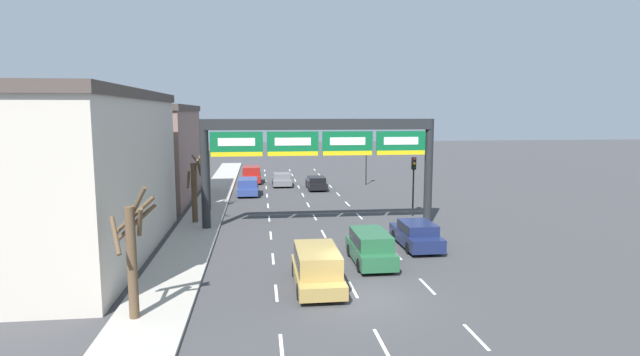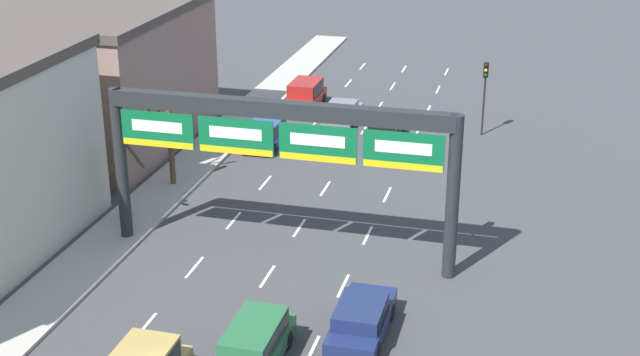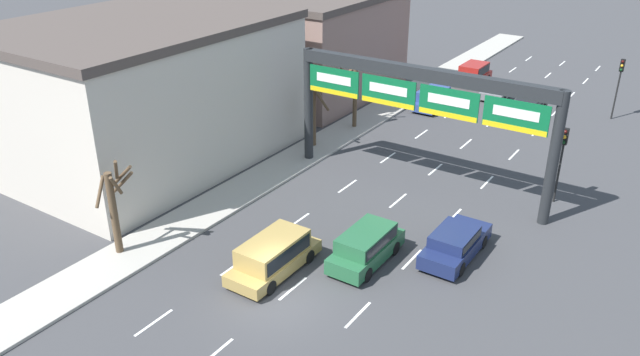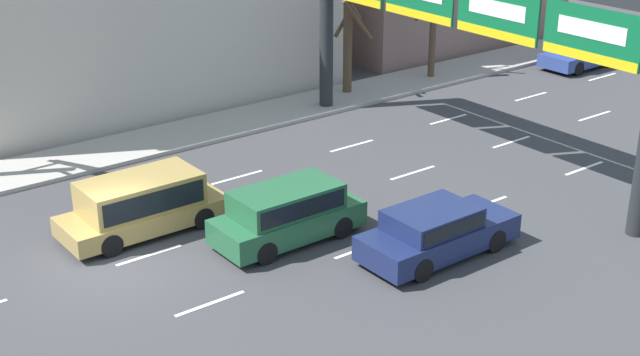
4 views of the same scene
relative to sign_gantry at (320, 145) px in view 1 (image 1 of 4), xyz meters
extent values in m
plane|color=#3D3D3F|center=(0.00, -12.92, -5.47)|extent=(220.00, 220.00, 0.00)
cube|color=#A8A399|center=(-8.00, -12.92, -5.40)|extent=(2.80, 110.00, 0.15)
cube|color=white|center=(-3.30, -16.92, -5.47)|extent=(0.12, 2.00, 0.01)
cube|color=white|center=(-3.30, -11.92, -5.47)|extent=(0.12, 2.00, 0.01)
cube|color=white|center=(-3.30, -6.92, -5.47)|extent=(0.12, 2.00, 0.01)
cube|color=white|center=(-3.30, -1.92, -5.47)|extent=(0.12, 2.00, 0.01)
cube|color=white|center=(-3.30, 3.08, -5.47)|extent=(0.12, 2.00, 0.01)
cube|color=white|center=(-3.30, 8.08, -5.47)|extent=(0.12, 2.00, 0.01)
cube|color=white|center=(-3.30, 13.08, -5.47)|extent=(0.12, 2.00, 0.01)
cube|color=white|center=(-3.30, 18.08, -5.47)|extent=(0.12, 2.00, 0.01)
cube|color=white|center=(-3.30, 23.08, -5.47)|extent=(0.12, 2.00, 0.01)
cube|color=white|center=(-3.30, 28.08, -5.47)|extent=(0.12, 2.00, 0.01)
cube|color=white|center=(-3.30, 33.08, -5.47)|extent=(0.12, 2.00, 0.01)
cube|color=white|center=(0.00, -16.92, -5.47)|extent=(0.12, 2.00, 0.01)
cube|color=white|center=(0.00, -11.92, -5.47)|extent=(0.12, 2.00, 0.01)
cube|color=white|center=(0.00, -6.92, -5.47)|extent=(0.12, 2.00, 0.01)
cube|color=white|center=(0.00, -1.92, -5.47)|extent=(0.12, 2.00, 0.01)
cube|color=white|center=(0.00, 3.08, -5.47)|extent=(0.12, 2.00, 0.01)
cube|color=white|center=(0.00, 8.08, -5.47)|extent=(0.12, 2.00, 0.01)
cube|color=white|center=(0.00, 13.08, -5.47)|extent=(0.12, 2.00, 0.01)
cube|color=white|center=(0.00, 18.08, -5.47)|extent=(0.12, 2.00, 0.01)
cube|color=white|center=(0.00, 23.08, -5.47)|extent=(0.12, 2.00, 0.01)
cube|color=white|center=(0.00, 28.08, -5.47)|extent=(0.12, 2.00, 0.01)
cube|color=white|center=(0.00, 33.08, -5.47)|extent=(0.12, 2.00, 0.01)
cube|color=white|center=(3.30, -16.92, -5.47)|extent=(0.12, 2.00, 0.01)
cube|color=white|center=(3.30, -11.92, -5.47)|extent=(0.12, 2.00, 0.01)
cube|color=white|center=(3.30, -6.92, -5.47)|extent=(0.12, 2.00, 0.01)
cube|color=white|center=(3.30, -1.92, -5.47)|extent=(0.12, 2.00, 0.01)
cube|color=white|center=(3.30, 3.08, -5.47)|extent=(0.12, 2.00, 0.01)
cube|color=white|center=(3.30, 8.08, -5.47)|extent=(0.12, 2.00, 0.01)
cube|color=white|center=(3.30, 13.08, -5.47)|extent=(0.12, 2.00, 0.01)
cube|color=white|center=(3.30, 18.08, -5.47)|extent=(0.12, 2.00, 0.01)
cube|color=white|center=(3.30, 23.08, -5.47)|extent=(0.12, 2.00, 0.01)
cube|color=white|center=(3.30, 28.08, -5.47)|extent=(0.12, 2.00, 0.01)
cube|color=white|center=(3.30, 33.08, -5.47)|extent=(0.12, 2.00, 0.01)
cylinder|color=#232628|center=(-7.40, 0.05, -1.90)|extent=(0.56, 0.56, 7.16)
cylinder|color=#232628|center=(7.40, 0.05, -1.90)|extent=(0.56, 0.56, 7.16)
cube|color=#232628|center=(0.00, 0.05, 1.33)|extent=(14.80, 0.60, 0.70)
cube|color=#0C6033|center=(-5.35, -0.29, 0.10)|extent=(3.32, 0.08, 1.56)
cube|color=white|center=(-5.35, -0.33, 0.24)|extent=(2.32, 0.02, 0.50)
cube|color=yellow|center=(-5.35, -0.33, -0.54)|extent=(3.25, 0.02, 0.28)
cube|color=#0C6033|center=(-1.78, -0.29, 0.10)|extent=(3.32, 0.08, 1.56)
cube|color=white|center=(-1.78, -0.33, 0.24)|extent=(2.32, 0.02, 0.50)
cube|color=yellow|center=(-1.78, -0.33, -0.54)|extent=(3.25, 0.02, 0.28)
cube|color=#0C6033|center=(1.78, -0.29, 0.10)|extent=(3.32, 0.08, 1.56)
cube|color=white|center=(1.78, -0.33, 0.24)|extent=(2.32, 0.02, 0.50)
cube|color=yellow|center=(1.78, -0.33, -0.54)|extent=(3.25, 0.02, 0.28)
cube|color=#0C6033|center=(5.35, -0.29, 0.10)|extent=(3.32, 0.08, 1.56)
cube|color=white|center=(5.35, -0.33, 0.24)|extent=(2.32, 0.02, 0.50)
cube|color=yellow|center=(5.35, -0.33, -0.54)|extent=(3.25, 0.02, 0.28)
cube|color=beige|center=(-16.19, -5.26, -1.36)|extent=(12.77, 16.88, 8.23)
cube|color=#4C423D|center=(-16.19, -5.26, 3.01)|extent=(13.03, 17.22, 0.50)
cube|color=gray|center=(-15.42, 11.89, -1.62)|extent=(11.24, 13.33, 7.70)
cube|color=#4C423D|center=(-15.42, 11.89, 2.48)|extent=(11.46, 13.60, 0.50)
cube|color=maroon|center=(-4.81, 21.73, -4.93)|extent=(1.95, 4.07, 0.69)
cube|color=maroon|center=(-4.81, 21.69, -4.14)|extent=(1.79, 2.85, 0.89)
cube|color=black|center=(-4.81, 21.69, -4.14)|extent=(1.83, 2.62, 0.64)
cylinder|color=black|center=(-5.70, 22.95, -5.14)|extent=(0.22, 0.66, 0.66)
cylinder|color=black|center=(-3.92, 22.95, -5.14)|extent=(0.22, 0.66, 0.66)
cylinder|color=black|center=(-5.70, 20.51, -5.14)|extent=(0.22, 0.66, 0.66)
cylinder|color=black|center=(-3.92, 20.51, -5.14)|extent=(0.22, 0.66, 0.66)
cube|color=#235B38|center=(1.57, -8.27, -4.91)|extent=(1.79, 4.42, 0.73)
cube|color=#235B38|center=(1.57, -8.32, -4.19)|extent=(1.65, 3.09, 0.71)
cube|color=black|center=(1.57, -8.32, -4.19)|extent=(1.68, 2.85, 0.51)
cylinder|color=black|center=(0.76, -6.95, -5.14)|extent=(0.22, 0.66, 0.66)
cylinder|color=black|center=(2.38, -6.95, -5.14)|extent=(0.22, 0.66, 0.66)
cylinder|color=black|center=(0.76, -9.60, -5.14)|extent=(0.22, 0.66, 0.66)
cylinder|color=black|center=(2.38, -9.60, -5.14)|extent=(0.22, 0.66, 0.66)
cube|color=navy|center=(-5.02, 13.64, -4.97)|extent=(1.84, 4.21, 0.60)
cube|color=navy|center=(-5.02, 13.60, -4.30)|extent=(1.69, 2.95, 0.74)
cube|color=black|center=(-5.02, 13.60, -4.30)|extent=(1.73, 2.71, 0.53)
cylinder|color=black|center=(-5.85, 14.90, -5.14)|extent=(0.22, 0.66, 0.66)
cylinder|color=black|center=(-4.19, 14.90, -5.14)|extent=(0.22, 0.66, 0.66)
cylinder|color=black|center=(-5.85, 12.38, -5.14)|extent=(0.22, 0.66, 0.66)
cylinder|color=black|center=(-4.19, 12.38, -5.14)|extent=(0.22, 0.66, 0.66)
cube|color=#A88947|center=(-1.49, -11.29, -4.99)|extent=(1.95, 4.88, 0.57)
cube|color=#A88947|center=(-1.49, -11.34, -4.24)|extent=(1.79, 3.42, 0.93)
cube|color=black|center=(-1.49, -11.34, -4.24)|extent=(1.83, 3.15, 0.67)
cylinder|color=black|center=(-2.38, -9.82, -5.14)|extent=(0.22, 0.66, 0.66)
cylinder|color=black|center=(-0.61, -9.82, -5.14)|extent=(0.22, 0.66, 0.66)
cylinder|color=black|center=(-2.38, -12.75, -5.14)|extent=(0.22, 0.66, 0.66)
cylinder|color=black|center=(-0.61, -12.75, -5.14)|extent=(0.22, 0.66, 0.66)
cube|color=black|center=(1.63, 16.44, -4.98)|extent=(1.75, 4.41, 0.59)
cube|color=black|center=(1.63, 16.18, -4.44)|extent=(1.61, 2.29, 0.48)
cube|color=black|center=(1.63, 16.18, -4.44)|extent=(1.65, 2.11, 0.35)
cylinder|color=black|center=(0.84, 17.77, -5.14)|extent=(0.22, 0.66, 0.66)
cylinder|color=black|center=(2.42, 17.77, -5.14)|extent=(0.22, 0.66, 0.66)
cylinder|color=black|center=(0.84, 15.12, -5.14)|extent=(0.22, 0.66, 0.66)
cylinder|color=black|center=(2.42, 15.12, -5.14)|extent=(0.22, 0.66, 0.66)
cube|color=slate|center=(-1.67, 19.19, -4.99)|extent=(1.88, 4.12, 0.57)
cube|color=slate|center=(-1.67, 18.94, -4.43)|extent=(1.73, 2.14, 0.57)
cube|color=black|center=(-1.67, 18.94, -4.43)|extent=(1.77, 1.97, 0.41)
cylinder|color=black|center=(-2.52, 20.42, -5.14)|extent=(0.22, 0.66, 0.66)
cylinder|color=black|center=(-0.82, 20.42, -5.14)|extent=(0.22, 0.66, 0.66)
cylinder|color=black|center=(-2.52, 17.95, -5.14)|extent=(0.22, 0.66, 0.66)
cylinder|color=black|center=(-0.82, 17.95, -5.14)|extent=(0.22, 0.66, 0.66)
cube|color=#19234C|center=(4.83, -5.48, -4.92)|extent=(1.85, 4.70, 0.70)
cube|color=#19234C|center=(4.83, -5.76, -4.29)|extent=(1.70, 2.44, 0.56)
cube|color=black|center=(4.83, -5.76, -4.29)|extent=(1.74, 2.25, 0.40)
cylinder|color=black|center=(3.99, -4.07, -5.14)|extent=(0.22, 0.66, 0.66)
cylinder|color=black|center=(5.67, -4.07, -5.14)|extent=(0.22, 0.66, 0.66)
cylinder|color=black|center=(3.99, -6.89, -5.14)|extent=(0.22, 0.66, 0.66)
cylinder|color=black|center=(5.67, -6.89, -5.14)|extent=(0.22, 0.66, 0.66)
cylinder|color=black|center=(7.18, 18.85, -3.65)|extent=(0.12, 0.12, 3.64)
cube|color=black|center=(7.18, 18.85, -1.38)|extent=(0.30, 0.24, 0.90)
sphere|color=#3D0E0C|center=(7.18, 18.72, -1.08)|extent=(0.20, 0.20, 0.20)
sphere|color=gold|center=(7.18, 18.72, -1.38)|extent=(0.20, 0.20, 0.20)
sphere|color=#0E3515|center=(7.18, 18.72, -1.68)|extent=(0.20, 0.20, 0.20)
cylinder|color=black|center=(7.24, 2.78, -3.75)|extent=(0.12, 0.12, 3.44)
cube|color=black|center=(7.24, 2.78, -1.58)|extent=(0.30, 0.24, 0.90)
sphere|color=#3D0E0C|center=(7.24, 2.65, -1.28)|extent=(0.20, 0.20, 0.20)
sphere|color=gold|center=(7.24, 2.65, -1.58)|extent=(0.20, 0.20, 0.20)
sphere|color=#0E3515|center=(7.24, 2.65, -1.88)|extent=(0.20, 0.20, 0.20)
cylinder|color=brown|center=(-8.53, -14.21, -3.27)|extent=(0.36, 0.36, 4.11)
cylinder|color=brown|center=(-8.55, -13.48, -1.67)|extent=(1.56, 0.21, 1.45)
cylinder|color=brown|center=(-8.98, -14.43, -2.19)|extent=(0.64, 1.09, 1.25)
cylinder|color=brown|center=(-8.52, -13.47, -1.97)|extent=(1.59, 0.18, 1.48)
cylinder|color=brown|center=(-8.30, -13.88, -1.12)|extent=(0.85, 0.66, 1.23)
cylinder|color=brown|center=(-8.21, -14.09, -1.80)|extent=(0.43, 0.82, 1.17)
cylinder|color=brown|center=(-7.86, 6.47, -3.11)|extent=(0.30, 0.30, 4.43)
cylinder|color=brown|center=(-8.39, 5.86, -1.84)|extent=(1.39, 1.22, 1.52)
cylinder|color=brown|center=(-8.60, 6.70, -1.55)|extent=(0.61, 1.60, 1.35)
cylinder|color=brown|center=(-8.09, 6.98, -1.10)|extent=(1.15, 0.62, 0.95)
cylinder|color=brown|center=(-8.35, 1.93, -3.31)|extent=(0.39, 0.39, 4.02)
cylinder|color=brown|center=(-7.98, 1.88, -1.59)|extent=(0.29, 0.91, 1.18)
cylinder|color=brown|center=(-7.65, 1.88, -2.06)|extent=(0.28, 1.55, 1.83)
cylinder|color=brown|center=(-8.73, 1.94, -2.43)|extent=(0.18, 0.89, 1.11)
camera|label=1|loc=(-3.90, -32.24, 2.10)|focal=28.00mm
camera|label=2|loc=(10.52, -33.69, 12.44)|focal=50.00mm
camera|label=3|loc=(13.46, -29.99, 10.57)|focal=35.00mm
camera|label=4|loc=(20.44, -21.53, 6.06)|focal=50.00mm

